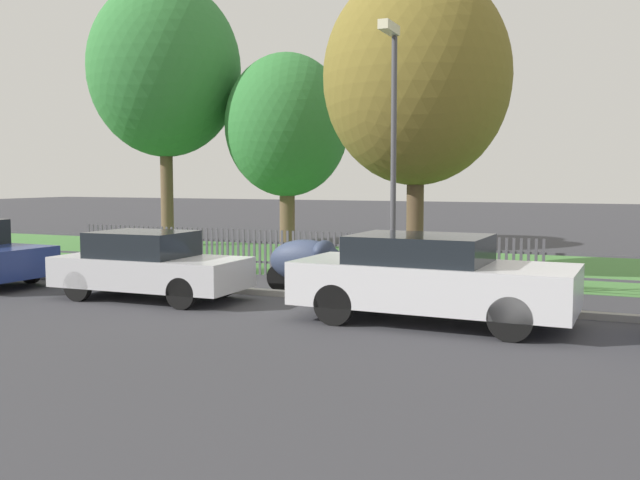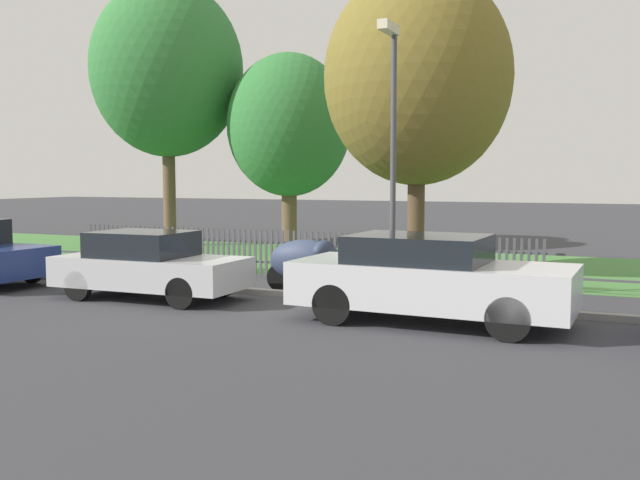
# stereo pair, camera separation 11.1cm
# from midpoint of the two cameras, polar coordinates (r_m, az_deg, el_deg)

# --- Properties ---
(ground_plane) EXTENTS (120.00, 120.00, 0.00)m
(ground_plane) POSITION_cam_midpoint_polar(r_m,az_deg,el_deg) (15.11, -7.37, -4.23)
(ground_plane) COLOR #38383D
(kerb_stone) EXTENTS (43.70, 0.20, 0.12)m
(kerb_stone) POSITION_cam_midpoint_polar(r_m,az_deg,el_deg) (15.18, -7.18, -3.95)
(kerb_stone) COLOR gray
(kerb_stone) RESTS_ON ground
(grass_strip) EXTENTS (43.70, 7.68, 0.01)m
(grass_strip) POSITION_cam_midpoint_polar(r_m,az_deg,el_deg) (21.04, 2.06, -1.58)
(grass_strip) COLOR #477F3D
(grass_strip) RESTS_ON ground
(park_fence) EXTENTS (43.70, 0.05, 1.13)m
(park_fence) POSITION_cam_midpoint_polar(r_m,az_deg,el_deg) (17.50, -2.57, -1.07)
(park_fence) COLOR #4C4C51
(park_fence) RESTS_ON ground
(parked_car_navy_estate) EXTENTS (3.87, 1.74, 1.35)m
(parked_car_navy_estate) POSITION_cam_midpoint_polar(r_m,az_deg,el_deg) (14.59, -13.31, -1.95)
(parked_car_navy_estate) COLOR #BCBCC1
(parked_car_navy_estate) RESTS_ON ground
(parked_car_red_compact) EXTENTS (4.61, 1.99, 1.46)m
(parked_car_red_compact) POSITION_cam_midpoint_polar(r_m,az_deg,el_deg) (11.96, 8.97, -2.99)
(parked_car_red_compact) COLOR silver
(parked_car_red_compact) RESTS_ON ground
(covered_motorcycle) EXTENTS (1.85, 0.78, 1.13)m
(covered_motorcycle) POSITION_cam_midpoint_polar(r_m,az_deg,el_deg) (14.89, -0.71, -1.69)
(covered_motorcycle) COLOR black
(covered_motorcycle) RESTS_ON ground
(tree_nearest_kerb) EXTENTS (5.31, 5.31, 9.26)m
(tree_nearest_kerb) POSITION_cam_midpoint_polar(r_m,az_deg,el_deg) (26.18, -12.01, 13.17)
(tree_nearest_kerb) COLOR brown
(tree_nearest_kerb) RESTS_ON ground
(tree_behind_motorcycle) EXTENTS (4.17, 4.17, 6.58)m
(tree_behind_motorcycle) POSITION_cam_midpoint_polar(r_m,az_deg,el_deg) (24.26, -2.37, 9.11)
(tree_behind_motorcycle) COLOR brown
(tree_behind_motorcycle) RESTS_ON ground
(tree_mid_park) EXTENTS (4.64, 4.64, 7.56)m
(tree_mid_park) POSITION_cam_midpoint_polar(r_m,az_deg,el_deg) (18.20, 7.99, 12.72)
(tree_mid_park) COLOR brown
(tree_mid_park) RESTS_ON ground
(street_lamp) EXTENTS (0.20, 0.79, 5.32)m
(street_lamp) POSITION_cam_midpoint_polar(r_m,az_deg,el_deg) (14.02, 5.99, 8.94)
(street_lamp) COLOR #47474C
(street_lamp) RESTS_ON ground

